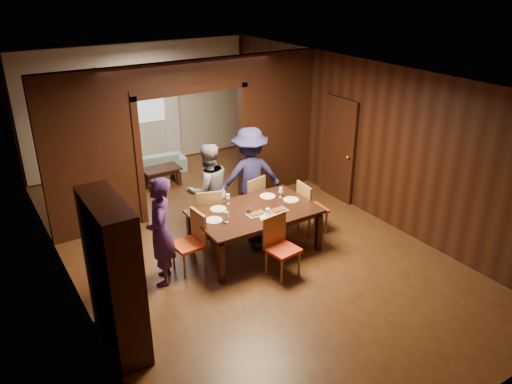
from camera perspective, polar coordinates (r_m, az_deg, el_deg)
floor at (r=8.82m, az=-2.32°, el=-5.57°), size 9.00×9.00×0.00m
ceiling at (r=7.81m, az=-2.68°, el=13.26°), size 5.50×9.00×0.02m
room_walls at (r=9.79m, az=-8.01°, el=6.86°), size 5.52×9.01×2.90m
person_purple at (r=7.47m, az=-10.85°, el=-4.49°), size 0.62×0.73×1.69m
person_grey at (r=8.74m, az=-5.47°, el=0.22°), size 0.85×0.68×1.69m
person_navy at (r=9.09m, az=-0.68°, el=1.80°), size 1.32×0.97×1.84m
sofa at (r=11.88m, az=-12.21°, el=3.24°), size 1.77×0.87×0.50m
serving_bowl at (r=8.29m, az=0.35°, el=-1.34°), size 0.36×0.36×0.09m
dining_table at (r=8.34m, az=-0.15°, el=-4.44°), size 2.01×1.25×0.76m
coffee_table at (r=11.17m, az=-10.69°, el=1.76°), size 0.80×0.50×0.40m
chair_left at (r=7.84m, az=-7.77°, el=-5.79°), size 0.47×0.47×0.97m
chair_right at (r=8.95m, az=6.52°, el=-1.77°), size 0.48×0.48×0.97m
chair_far_l at (r=8.73m, az=-5.45°, el=-2.40°), size 0.56×0.56×0.97m
chair_far_r at (r=9.18m, az=-0.86°, el=-0.92°), size 0.54×0.54×0.97m
chair_near at (r=7.66m, az=3.09°, el=-6.39°), size 0.49×0.49×0.97m
hutch at (r=6.30m, az=-15.92°, el=-9.21°), size 0.40×1.20×2.00m
door_right at (r=10.22m, az=9.44°, el=4.82°), size 0.06×0.90×2.10m
window_far at (r=12.04m, az=-13.22°, el=10.67°), size 1.20×0.03×1.30m
curtain_left at (r=11.90m, az=-16.37°, el=7.94°), size 0.35×0.06×2.40m
curtain_right at (r=12.37m, az=-9.66°, el=9.16°), size 0.35×0.06×2.40m
plate_left at (r=7.87m, az=-4.84°, el=-3.22°), size 0.27×0.27×0.01m
plate_far_l at (r=8.22m, az=-4.34°, el=-1.95°), size 0.27×0.27×0.01m
plate_far_r at (r=8.66m, az=1.34°, el=-0.47°), size 0.27×0.27×0.01m
plate_right at (r=8.54m, az=4.02°, el=-0.89°), size 0.27×0.27×0.01m
plate_near at (r=7.91m, az=1.40°, el=-2.99°), size 0.27×0.27×0.01m
platter_a at (r=8.01m, az=0.01°, el=-2.51°), size 0.30×0.20×0.04m
platter_b at (r=8.14m, az=2.59°, el=-2.08°), size 0.30×0.20×0.04m
wineglass_left at (r=7.76m, az=-3.41°, el=-2.90°), size 0.08×0.08×0.18m
wineglass_far at (r=8.37m, az=-3.23°, el=-0.79°), size 0.08×0.08×0.18m
wineglass_right at (r=8.60m, az=2.85°, el=-0.06°), size 0.08×0.08×0.18m
tumbler at (r=7.93m, az=1.35°, el=-2.37°), size 0.07×0.07×0.14m
condiment_jar at (r=8.02m, az=-0.79°, el=-2.17°), size 0.08×0.08×0.11m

